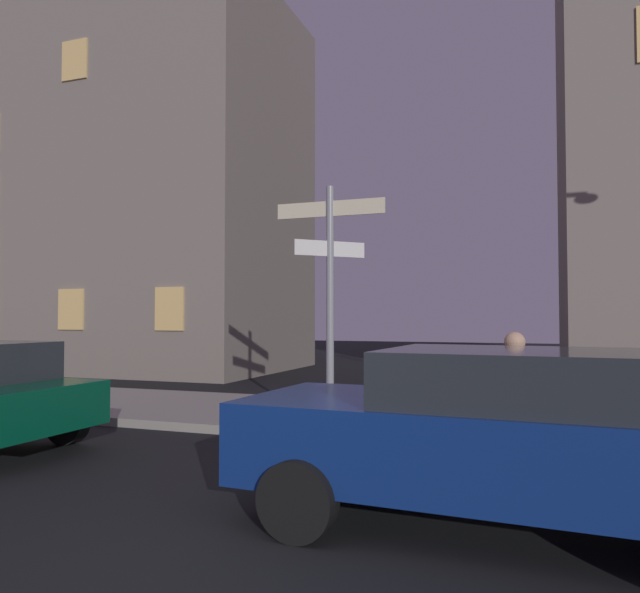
% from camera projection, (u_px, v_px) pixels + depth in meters
% --- Properties ---
extents(ground_plane, '(80.00, 80.00, 0.00)m').
position_uv_depth(ground_plane, '(173.00, 587.00, 3.95)').
color(ground_plane, black).
extents(sidewalk_kerb, '(40.00, 3.49, 0.14)m').
position_uv_depth(sidewalk_kerb, '(394.00, 420.00, 9.94)').
color(sidewalk_kerb, gray).
rests_on(sidewalk_kerb, ground_plane).
extents(signpost, '(1.77, 0.87, 3.67)m').
position_uv_depth(signpost, '(330.00, 281.00, 9.38)').
color(signpost, gray).
rests_on(signpost, sidewalk_kerb).
extents(car_far_trailing, '(4.46, 2.17, 1.49)m').
position_uv_depth(car_far_trailing, '(502.00, 432.00, 5.02)').
color(car_far_trailing, navy).
rests_on(car_far_trailing, ground_plane).
extents(cyclist, '(1.82, 0.32, 1.61)m').
position_uv_depth(cyclist, '(511.00, 413.00, 6.42)').
color(cyclist, black).
rests_on(cyclist, ground_plane).
extents(building_left_block, '(13.57, 6.95, 12.31)m').
position_uv_depth(building_left_block, '(105.00, 195.00, 21.75)').
color(building_left_block, slate).
rests_on(building_left_block, ground_plane).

